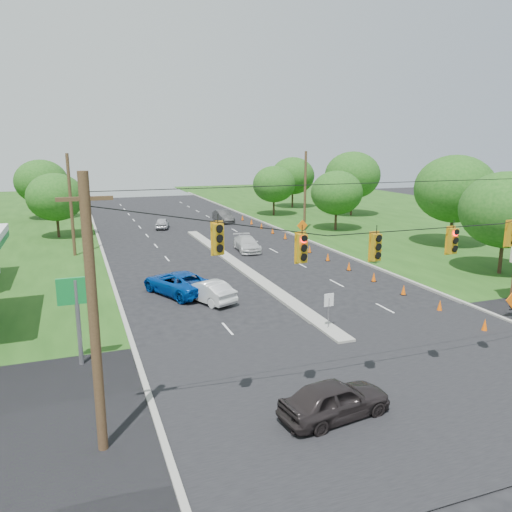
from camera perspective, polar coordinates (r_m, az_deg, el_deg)
name	(u,v)px	position (r m, az deg, el deg)	size (l,w,h in m)	color
ground	(395,378)	(22.65, 15.62, -13.33)	(160.00, 160.00, 0.00)	black
cross_street	(395,378)	(22.65, 15.62, -13.33)	(160.00, 14.00, 0.02)	black
curb_left	(103,254)	(47.38, -17.07, 0.22)	(0.25, 110.00, 0.16)	gray
curb_right	(304,240)	(52.37, 5.53, 1.88)	(0.25, 110.00, 0.16)	gray
median	(240,267)	(40.48, -1.87, -1.28)	(1.00, 34.00, 0.18)	gray
median_sign	(329,304)	(26.80, 8.32, -5.48)	(0.55, 0.06, 2.05)	gray
signal_span	(418,271)	(20.20, 17.98, -1.65)	(25.60, 0.32, 9.00)	#422D1C
utility_pole_far_left	(71,206)	(46.61, -20.38, 5.41)	(0.28, 0.28, 9.00)	#422D1C
utility_pole_far_right	(305,192)	(57.24, 5.63, 7.34)	(0.28, 0.28, 9.00)	#422D1C
cone_0	(485,325)	(29.41, 24.68, -7.18)	(0.32, 0.32, 0.70)	#F25A07
cone_1	(440,305)	(31.81, 20.27, -5.33)	(0.32, 0.32, 0.70)	#F25A07
cone_2	(404,290)	(34.41, 16.52, -3.72)	(0.32, 0.32, 0.70)	#F25A07
cone_3	(374,277)	(37.15, 13.32, -2.34)	(0.32, 0.32, 0.70)	#F25A07
cone_4	(349,266)	(40.02, 10.58, -1.14)	(0.32, 0.32, 0.70)	#F25A07
cone_5	(328,257)	(42.97, 8.21, -0.10)	(0.32, 0.32, 0.70)	#F25A07
cone_6	(310,249)	(46.01, 6.15, 0.80)	(0.32, 0.32, 0.70)	#F25A07
cone_7	(299,242)	(49.35, 4.98, 1.64)	(0.32, 0.32, 0.70)	#F25A07
cone_8	(285,236)	(52.48, 3.36, 2.33)	(0.32, 0.32, 0.70)	#F25A07
cone_9	(273,230)	(55.66, 1.92, 2.94)	(0.32, 0.32, 0.70)	#F25A07
cone_10	(262,226)	(58.87, 0.64, 3.48)	(0.32, 0.32, 0.70)	#F25A07
cone_11	(252,222)	(62.11, -0.52, 3.96)	(0.32, 0.32, 0.70)	#F25A07
cone_12	(243,218)	(65.38, -1.55, 4.39)	(0.32, 0.32, 0.70)	#F25A07
work_sign_1	(375,252)	(42.27, 13.48, 0.49)	(1.27, 0.58, 1.37)	black
work_sign_2	(302,226)	(54.25, 5.31, 3.43)	(1.27, 0.58, 1.37)	black
tree_5	(55,197)	(56.59, -21.95, 6.27)	(5.88, 5.88, 6.86)	black
tree_6	(41,182)	(71.56, -23.33, 7.80)	(6.72, 6.72, 7.84)	black
tree_7	(506,210)	(41.76, 26.67, 4.73)	(6.72, 6.72, 7.84)	black
tree_8	(455,189)	(51.61, 21.75, 7.14)	(7.56, 7.56, 8.82)	black
tree_9	(337,193)	(57.99, 9.20, 7.15)	(5.88, 5.88, 6.86)	black
tree_10	(352,175)	(70.53, 10.97, 9.05)	(7.56, 7.56, 8.82)	black
tree_11	(293,176)	(78.44, 4.22, 9.13)	(6.72, 6.72, 7.84)	black
tree_12	(274,184)	(69.70, 2.07, 8.20)	(5.88, 5.88, 6.86)	black
black_sedan	(335,399)	(18.98, 9.01, -15.88)	(1.71, 4.26, 1.45)	#272122
white_sedan	(207,291)	(31.67, -5.60, -4.00)	(1.48, 4.25, 1.40)	silver
blue_pickup	(178,283)	(33.52, -8.94, -3.02)	(2.57, 5.58, 1.55)	#043B9F
silver_car_far	(247,244)	(46.48, -1.06, 1.42)	(1.92, 4.71, 1.37)	silver
silver_car_oncoming	(162,223)	(60.05, -10.68, 3.71)	(1.49, 3.70, 1.26)	#B3B3B9
dark_car_receding	(223,216)	(63.84, -3.76, 4.54)	(1.61, 4.61, 1.52)	#313131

